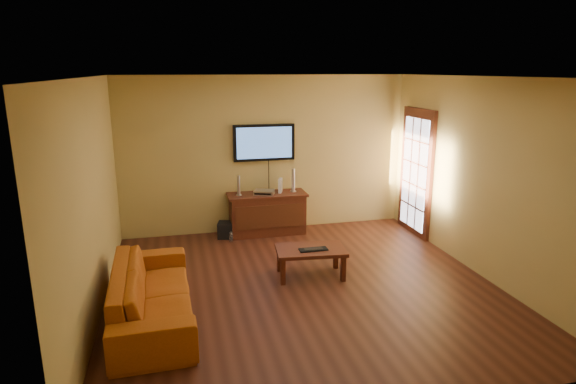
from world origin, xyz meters
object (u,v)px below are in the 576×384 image
object	(u,v)px
television	(264,143)
game_console	(280,185)
sofa	(152,284)
coffee_table	(311,252)
keyboard	(313,249)
speaker_left	(239,186)
av_receiver	(264,192)
bottle	(231,237)
speaker_right	(293,181)
subwoofer	(226,230)
media_console	(267,213)

from	to	relation	value
television	game_console	world-z (taller)	television
sofa	game_console	xyz separation A→B (m)	(2.10, 2.64, 0.41)
coffee_table	keyboard	xyz separation A→B (m)	(0.02, -0.07, 0.07)
speaker_left	av_receiver	distance (m)	0.44
coffee_table	bottle	size ratio (longest dim) A/B	5.52
speaker_right	bottle	size ratio (longest dim) A/B	2.25
speaker_left	subwoofer	bearing A→B (deg)	-170.00
sofa	av_receiver	distance (m)	3.14
television	speaker_left	distance (m)	0.87
coffee_table	keyboard	distance (m)	0.10
media_console	speaker_left	bearing A→B (deg)	-179.66
television	keyboard	distance (m)	2.49
keyboard	speaker_left	bearing A→B (deg)	110.35
coffee_table	speaker_left	world-z (taller)	speaker_left
game_console	subwoofer	world-z (taller)	game_console
keyboard	game_console	bearing A→B (deg)	90.02
media_console	sofa	size ratio (longest dim) A/B	0.63
coffee_table	speaker_left	size ratio (longest dim) A/B	2.89
speaker_right	bottle	world-z (taller)	speaker_right
coffee_table	subwoofer	xyz separation A→B (m)	(-0.95, 1.86, -0.21)
television	av_receiver	distance (m)	0.86
speaker_left	coffee_table	bearing A→B (deg)	-69.49
speaker_right	subwoofer	distance (m)	1.42
sofa	bottle	world-z (taller)	sofa
coffee_table	speaker_left	bearing A→B (deg)	110.51
media_console	television	world-z (taller)	television
coffee_table	keyboard	bearing A→B (deg)	-74.59
av_receiver	game_console	size ratio (longest dim) A/B	1.36
coffee_table	game_console	bearing A→B (deg)	89.48
television	coffee_table	size ratio (longest dim) A/B	1.07
speaker_left	game_console	bearing A→B (deg)	3.01
media_console	bottle	xyz separation A→B (m)	(-0.67, -0.28, -0.28)
television	speaker_right	world-z (taller)	television
sofa	game_console	size ratio (longest dim) A/B	8.93
sofa	keyboard	distance (m)	2.19
speaker_left	keyboard	bearing A→B (deg)	-69.65
television	game_console	distance (m)	0.79
sofa	subwoofer	xyz separation A→B (m)	(1.13, 2.56, -0.29)
television	coffee_table	bearing A→B (deg)	-83.95
av_receiver	subwoofer	bearing A→B (deg)	-157.74
media_console	speaker_right	world-z (taller)	speaker_right
media_console	game_console	size ratio (longest dim) A/B	5.58
speaker_right	game_console	bearing A→B (deg)	178.19
speaker_left	speaker_right	distance (m)	0.96
television	sofa	world-z (taller)	television
television	subwoofer	world-z (taller)	television
media_console	av_receiver	xyz separation A→B (m)	(-0.06, -0.05, 0.39)
av_receiver	keyboard	xyz separation A→B (m)	(0.31, -1.93, -0.34)
television	subwoofer	size ratio (longest dim) A/B	3.98
sofa	bottle	distance (m)	2.63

